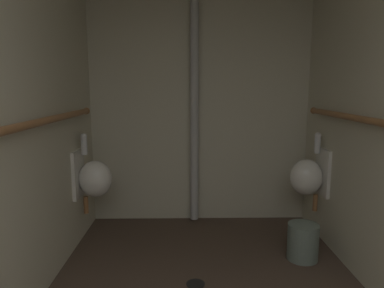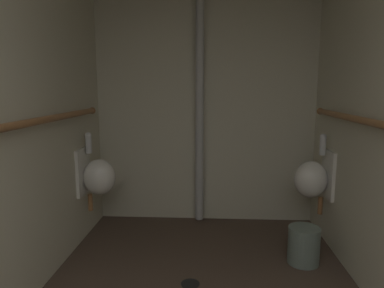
{
  "view_description": "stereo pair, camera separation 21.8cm",
  "coord_description": "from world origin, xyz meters",
  "px_view_note": "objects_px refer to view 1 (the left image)",
  "views": [
    {
      "loc": [
        -0.15,
        0.24,
        1.44
      ],
      "look_at": [
        -0.1,
        3.15,
        0.97
      ],
      "focal_mm": 32.68,
      "sensor_mm": 36.0,
      "label": 1
    },
    {
      "loc": [
        0.07,
        0.24,
        1.44
      ],
      "look_at": [
        -0.1,
        3.15,
        0.97
      ],
      "focal_mm": 32.68,
      "sensor_mm": 36.0,
      "label": 2
    }
  ],
  "objects_px": {
    "standpipe_back_wall": "(194,105)",
    "waste_bin": "(303,242)",
    "floor_drain": "(196,284)",
    "urinal_right_mid": "(309,176)",
    "urinal_left_mid": "(93,178)"
  },
  "relations": [
    {
      "from": "standpipe_back_wall",
      "to": "waste_bin",
      "type": "xyz_separation_m",
      "value": [
        0.9,
        -0.87,
        -1.11
      ]
    },
    {
      "from": "standpipe_back_wall",
      "to": "floor_drain",
      "type": "height_order",
      "value": "standpipe_back_wall"
    },
    {
      "from": "urinal_right_mid",
      "to": "floor_drain",
      "type": "xyz_separation_m",
      "value": [
        -1.09,
        -0.79,
        -0.61
      ]
    },
    {
      "from": "urinal_right_mid",
      "to": "standpipe_back_wall",
      "type": "xyz_separation_m",
      "value": [
        -1.06,
        0.46,
        0.65
      ]
    },
    {
      "from": "urinal_left_mid",
      "to": "standpipe_back_wall",
      "type": "xyz_separation_m",
      "value": [
        0.95,
        0.49,
        0.65
      ]
    },
    {
      "from": "standpipe_back_wall",
      "to": "waste_bin",
      "type": "bearing_deg",
      "value": -44.21
    },
    {
      "from": "urinal_left_mid",
      "to": "standpipe_back_wall",
      "type": "height_order",
      "value": "standpipe_back_wall"
    },
    {
      "from": "urinal_left_mid",
      "to": "standpipe_back_wall",
      "type": "relative_size",
      "value": 0.3
    },
    {
      "from": "urinal_right_mid",
      "to": "floor_drain",
      "type": "distance_m",
      "value": 1.47
    },
    {
      "from": "urinal_left_mid",
      "to": "floor_drain",
      "type": "xyz_separation_m",
      "value": [
        0.93,
        -0.76,
        -0.61
      ]
    },
    {
      "from": "urinal_left_mid",
      "to": "urinal_right_mid",
      "type": "relative_size",
      "value": 1.0
    },
    {
      "from": "urinal_right_mid",
      "to": "waste_bin",
      "type": "relative_size",
      "value": 2.45
    },
    {
      "from": "urinal_left_mid",
      "to": "waste_bin",
      "type": "relative_size",
      "value": 2.45
    },
    {
      "from": "urinal_right_mid",
      "to": "waste_bin",
      "type": "distance_m",
      "value": 0.64
    },
    {
      "from": "floor_drain",
      "to": "urinal_left_mid",
      "type": "bearing_deg",
      "value": 140.75
    }
  ]
}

